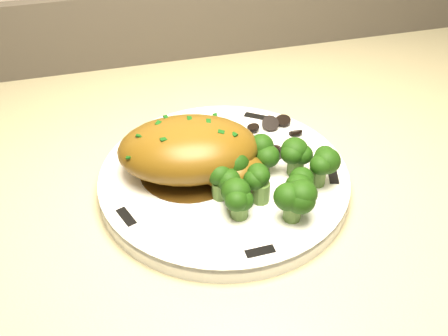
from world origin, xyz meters
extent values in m
cube|color=#C4BA8D|center=(-0.08, 1.67, 0.84)|extent=(1.97, 0.65, 0.03)
cube|color=#4C443A|center=(-0.08, 1.99, 0.91)|extent=(1.97, 0.02, 0.12)
cylinder|color=white|center=(-0.28, 1.65, 0.86)|extent=(0.30, 0.30, 0.02)
cube|color=black|center=(-0.21, 1.76, 0.87)|extent=(0.03, 0.03, 0.00)
cube|color=black|center=(-0.36, 1.75, 0.87)|extent=(0.03, 0.03, 0.00)
cube|color=black|center=(-0.40, 1.61, 0.87)|extent=(0.02, 0.03, 0.00)
cube|color=black|center=(-0.28, 1.52, 0.87)|extent=(0.03, 0.01, 0.00)
cube|color=black|center=(-0.16, 1.61, 0.87)|extent=(0.02, 0.03, 0.00)
cylinder|color=#3C250A|center=(-0.32, 1.67, 0.87)|extent=(0.12, 0.12, 0.00)
ellipsoid|color=brown|center=(-0.32, 1.67, 0.91)|extent=(0.18, 0.14, 0.06)
ellipsoid|color=brown|center=(-0.28, 1.63, 0.89)|extent=(0.08, 0.07, 0.04)
cube|color=#0E420D|center=(-0.37, 1.68, 0.93)|extent=(0.01, 0.01, 0.00)
cube|color=#0E420D|center=(-0.35, 1.68, 0.94)|extent=(0.01, 0.01, 0.00)
cube|color=#0E420D|center=(-0.33, 1.67, 0.94)|extent=(0.01, 0.01, 0.00)
cube|color=#0E420D|center=(-0.31, 1.67, 0.94)|extent=(0.01, 0.01, 0.00)
cube|color=#0E420D|center=(-0.29, 1.67, 0.94)|extent=(0.01, 0.01, 0.00)
cube|color=#0E420D|center=(-0.27, 1.66, 0.93)|extent=(0.01, 0.01, 0.00)
cylinder|color=black|center=(-0.18, 1.70, 0.87)|extent=(0.02, 0.02, 0.01)
cylinder|color=black|center=(-0.19, 1.71, 0.88)|extent=(0.02, 0.02, 0.01)
cylinder|color=black|center=(-0.19, 1.71, 0.88)|extent=(0.02, 0.02, 0.01)
cylinder|color=black|center=(-0.20, 1.72, 0.87)|extent=(0.02, 0.02, 0.01)
cylinder|color=black|center=(-0.21, 1.72, 0.88)|extent=(0.02, 0.02, 0.01)
cylinder|color=black|center=(-0.22, 1.72, 0.88)|extent=(0.02, 0.02, 0.01)
cylinder|color=black|center=(-0.23, 1.72, 0.87)|extent=(0.03, 0.02, 0.01)
cylinder|color=black|center=(-0.24, 1.71, 0.88)|extent=(0.03, 0.03, 0.00)
cylinder|color=black|center=(-0.25, 1.71, 0.88)|extent=(0.03, 0.02, 0.01)
cylinder|color=black|center=(-0.25, 1.70, 0.87)|extent=(0.02, 0.02, 0.02)
cylinder|color=black|center=(-0.25, 1.69, 0.88)|extent=(0.03, 0.03, 0.01)
cylinder|color=black|center=(-0.24, 1.69, 0.88)|extent=(0.03, 0.03, 0.01)
cylinder|color=black|center=(-0.23, 1.68, 0.87)|extent=(0.03, 0.03, 0.01)
cylinder|color=black|center=(-0.22, 1.68, 0.88)|extent=(0.03, 0.03, 0.01)
cylinder|color=black|center=(-0.21, 1.68, 0.88)|extent=(0.03, 0.02, 0.02)
cylinder|color=black|center=(-0.20, 1.68, 0.87)|extent=(0.03, 0.03, 0.02)
cylinder|color=black|center=(-0.19, 1.69, 0.88)|extent=(0.03, 0.03, 0.01)
cylinder|color=black|center=(-0.19, 1.69, 0.88)|extent=(0.03, 0.03, 0.01)
cylinder|color=#557A34|center=(-0.27, 1.64, 0.89)|extent=(0.02, 0.02, 0.03)
sphere|color=black|center=(-0.27, 1.64, 0.90)|extent=(0.03, 0.03, 0.03)
cylinder|color=#557A34|center=(-0.24, 1.65, 0.89)|extent=(0.02, 0.02, 0.03)
sphere|color=black|center=(-0.24, 1.65, 0.90)|extent=(0.03, 0.03, 0.03)
cylinder|color=#557A34|center=(-0.20, 1.63, 0.89)|extent=(0.02, 0.02, 0.03)
sphere|color=black|center=(-0.20, 1.63, 0.90)|extent=(0.03, 0.03, 0.03)
cylinder|color=#557A34|center=(-0.25, 1.59, 0.89)|extent=(0.02, 0.02, 0.03)
sphere|color=black|center=(-0.25, 1.59, 0.90)|extent=(0.03, 0.03, 0.03)
cylinder|color=#557A34|center=(-0.21, 1.59, 0.89)|extent=(0.02, 0.02, 0.03)
sphere|color=black|center=(-0.21, 1.59, 0.90)|extent=(0.03, 0.03, 0.03)
cylinder|color=#557A34|center=(-0.18, 1.61, 0.89)|extent=(0.02, 0.02, 0.03)
sphere|color=black|center=(-0.18, 1.61, 0.90)|extent=(0.03, 0.03, 0.03)
cylinder|color=#557A34|center=(-0.28, 1.58, 0.89)|extent=(0.02, 0.02, 0.03)
sphere|color=black|center=(-0.28, 1.58, 0.90)|extent=(0.03, 0.03, 0.03)
cylinder|color=#557A34|center=(-0.23, 1.56, 0.89)|extent=(0.02, 0.02, 0.03)
sphere|color=black|center=(-0.23, 1.56, 0.90)|extent=(0.03, 0.03, 0.03)
cylinder|color=#557A34|center=(-0.30, 1.61, 0.89)|extent=(0.02, 0.02, 0.03)
sphere|color=black|center=(-0.30, 1.61, 0.90)|extent=(0.03, 0.03, 0.03)
camera|label=1|loc=(-0.41, 1.15, 1.30)|focal=45.00mm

